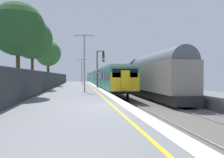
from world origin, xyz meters
name	(u,v)px	position (x,y,z in m)	size (l,w,h in m)	color
ground	(168,116)	(2.64, 0.00, -0.61)	(17.40, 110.00, 1.21)	slate
commuter_train_at_platform	(98,77)	(2.10, 40.76, 1.27)	(2.83, 64.14, 3.81)	#2D846B
freight_train_adjacent_track	(128,75)	(6.10, 26.56, 1.71)	(2.60, 44.33, 4.93)	#232326
signal_gantry	(99,65)	(0.62, 19.42, 3.11)	(1.10, 0.24, 4.98)	#47474C
speed_limit_sign	(98,76)	(0.25, 16.91, 1.59)	(0.59, 0.08, 2.48)	#59595B
platform_lamp_mid	(84,58)	(-1.56, 10.35, 3.25)	(2.00, 0.20, 5.50)	#93999E
platform_lamp_far	(82,69)	(-1.56, 32.86, 2.92)	(2.00, 0.20, 4.87)	#93999E
platform_back_fence	(8,86)	(-5.45, 0.00, 1.04)	(0.07, 99.00, 1.99)	#282B2D
background_tree_left	(48,54)	(-6.94, 25.77, 5.01)	(4.04, 4.04, 7.18)	#473323
background_tree_centre	(18,31)	(-6.60, 6.56, 4.98)	(4.06, 4.06, 7.13)	#473323
background_tree_right	(33,41)	(-7.40, 16.11, 5.67)	(4.65, 4.65, 8.16)	#473323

